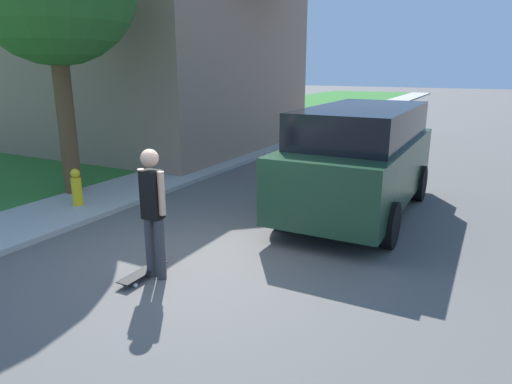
# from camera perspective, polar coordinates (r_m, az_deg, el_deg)

# --- Properties ---
(ground_plane) EXTENTS (120.00, 120.00, 0.00)m
(ground_plane) POSITION_cam_1_polar(r_m,az_deg,el_deg) (6.76, -8.10, -8.96)
(ground_plane) COLOR #54514F
(lawn) EXTENTS (10.00, 80.00, 0.08)m
(lawn) POSITION_cam_1_polar(r_m,az_deg,el_deg) (16.23, -18.91, 4.93)
(lawn) COLOR #2D6B28
(lawn) RESTS_ON ground_plane
(sidewalk) EXTENTS (1.80, 80.00, 0.10)m
(sidewalk) POSITION_cam_1_polar(r_m,az_deg,el_deg) (13.42, -5.76, 3.68)
(sidewalk) COLOR #9E9E99
(sidewalk) RESTS_ON ground_plane
(house) EXTENTS (10.23, 9.01, 7.80)m
(house) POSITION_cam_1_polar(r_m,az_deg,el_deg) (17.52, -14.51, 19.44)
(house) COLOR #89705B
(house) RESTS_ON lawn
(suv_parked) EXTENTS (2.07, 4.81, 2.05)m
(suv_parked) POSITION_cam_1_polar(r_m,az_deg,el_deg) (8.93, 12.90, 4.25)
(suv_parked) COLOR #193823
(suv_parked) RESTS_ON ground_plane
(car_down_street) EXTENTS (1.97, 4.12, 1.31)m
(car_down_street) POSITION_cam_1_polar(r_m,az_deg,el_deg) (19.37, 14.04, 8.71)
(car_down_street) COLOR silver
(car_down_street) RESTS_ON ground_plane
(skateboarder) EXTENTS (0.41, 0.23, 1.77)m
(skateboarder) POSITION_cam_1_polar(r_m,az_deg,el_deg) (6.11, -12.79, -1.93)
(skateboarder) COLOR #38383D
(skateboarder) RESTS_ON ground_plane
(skateboard) EXTENTS (0.21, 0.81, 0.10)m
(skateboard) POSITION_cam_1_polar(r_m,az_deg,el_deg) (6.45, -13.95, -9.73)
(skateboard) COLOR black
(skateboard) RESTS_ON ground_plane
(fire_hydrant) EXTENTS (0.20, 0.20, 0.74)m
(fire_hydrant) POSITION_cam_1_polar(r_m,az_deg,el_deg) (9.69, -21.50, 0.52)
(fire_hydrant) COLOR gold
(fire_hydrant) RESTS_ON sidewalk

